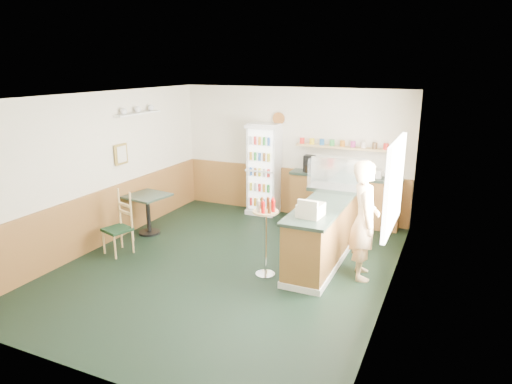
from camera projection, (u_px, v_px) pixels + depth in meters
The scene contains 13 objects.
ground at pixel (228, 265), 7.41m from camera, with size 6.00×6.00×0.00m, color black.
room_envelope at pixel (235, 164), 7.73m from camera, with size 5.04×6.02×2.72m.
service_counter at pixel (328, 229), 7.69m from camera, with size 0.68×3.01×1.01m.
back_counter at pixel (343, 197), 9.25m from camera, with size 2.24×0.42×1.69m.
drinks_fridge at pixel (264, 169), 9.77m from camera, with size 0.65×0.54×1.96m.
display_case at pixel (338, 175), 7.94m from camera, with size 0.98×0.51×0.56m.
cash_register at pixel (311, 210), 6.62m from camera, with size 0.34×0.35×0.19m, color beige.
shopkeeper at pixel (364, 220), 6.78m from camera, with size 0.61×0.44×1.82m, color tan.
condiment_stand at pixel (266, 225), 6.85m from camera, with size 0.39×0.39×1.22m.
newspaper_rack at pixel (312, 221), 8.02m from camera, with size 0.09×0.44×0.52m.
cafe_table at pixel (148, 206), 8.65m from camera, with size 0.80×0.80×0.77m.
cafe_chair at pixel (120, 220), 7.80m from camera, with size 0.51×0.51×1.09m.
dog_doorstop at pixel (294, 244), 7.93m from camera, with size 0.23×0.29×0.27m.
Camera 1 is at (3.21, -6.02, 3.15)m, focal length 32.00 mm.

